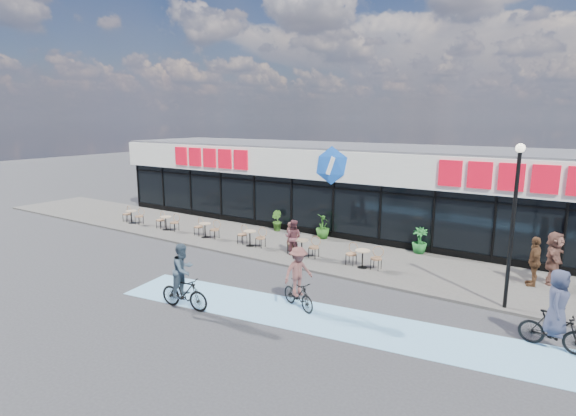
{
  "coord_description": "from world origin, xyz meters",
  "views": [
    {
      "loc": [
        10.23,
        -12.85,
        6.07
      ],
      "look_at": [
        -0.46,
        3.5,
        2.16
      ],
      "focal_mm": 28.0,
      "sensor_mm": 36.0,
      "label": 1
    }
  ],
  "objects": [
    {
      "name": "bistro_set_0",
      "position": [
        -11.23,
        3.5,
        0.56
      ],
      "size": [
        1.54,
        0.62,
        0.9
      ],
      "color": "tan",
      "rests_on": "sidewalk"
    },
    {
      "name": "bistro_set_4",
      "position": [
        0.33,
        3.5,
        0.56
      ],
      "size": [
        1.54,
        0.62,
        0.9
      ],
      "color": "tan",
      "rests_on": "sidewalk"
    },
    {
      "name": "potted_plant_mid",
      "position": [
        -0.35,
        6.55,
        0.72
      ],
      "size": [
        0.98,
        0.98,
        1.24
      ],
      "primitive_type": "imported",
      "rotation": [
        0.0,
        0.0,
        2.44
      ],
      "color": "#235317",
      "rests_on": "sidewalk"
    },
    {
      "name": "sidewalk",
      "position": [
        0.0,
        4.5,
        0.05
      ],
      "size": [
        44.0,
        5.0,
        0.1
      ],
      "primitive_type": "cube",
      "color": "#4F4C46",
      "rests_on": "ground"
    },
    {
      "name": "cyclist_c",
      "position": [
        -0.05,
        -3.26,
        0.93
      ],
      "size": [
        1.86,
        0.92,
        2.19
      ],
      "color": "black",
      "rests_on": "ground"
    },
    {
      "name": "patron_right",
      "position": [
        -0.1,
        3.37,
        0.9
      ],
      "size": [
        0.89,
        0.75,
        1.6
      ],
      "primitive_type": "imported",
      "rotation": [
        0.0,
        0.0,
        3.35
      ],
      "color": "brown",
      "rests_on": "sidewalk"
    },
    {
      "name": "bistro_set_2",
      "position": [
        -5.45,
        3.5,
        0.56
      ],
      "size": [
        1.54,
        0.62,
        0.9
      ],
      "color": "tan",
      "rests_on": "sidewalk"
    },
    {
      "name": "building",
      "position": [
        -0.0,
        9.93,
        2.34
      ],
      "size": [
        30.6,
        6.57,
        4.75
      ],
      "color": "black",
      "rests_on": "ground"
    },
    {
      "name": "patron_left",
      "position": [
        -0.44,
        3.69,
        0.8
      ],
      "size": [
        0.56,
        0.41,
        1.4
      ],
      "primitive_type": "imported",
      "rotation": [
        0.0,
        0.0,
        2.99
      ],
      "color": "brown",
      "rests_on": "sidewalk"
    },
    {
      "name": "bistro_set_3",
      "position": [
        -2.56,
        3.5,
        0.56
      ],
      "size": [
        1.54,
        0.62,
        0.9
      ],
      "color": "tan",
      "rests_on": "sidewalk"
    },
    {
      "name": "potted_plant_right",
      "position": [
        4.53,
        6.68,
        0.68
      ],
      "size": [
        0.81,
        0.81,
        1.17
      ],
      "primitive_type": "imported",
      "rotation": [
        0.0,
        0.0,
        0.28
      ],
      "color": "#1A5C22",
      "rests_on": "sidewalk"
    },
    {
      "name": "ground",
      "position": [
        0.0,
        0.0,
        0.0
      ],
      "size": [
        120.0,
        120.0,
        0.0
      ],
      "primitive_type": "plane",
      "color": "#28282B",
      "rests_on": "ground"
    },
    {
      "name": "cyclist_a",
      "position": [
        3.02,
        -1.22,
        0.95
      ],
      "size": [
        1.64,
        1.2,
        2.07
      ],
      "color": "black",
      "rests_on": "ground"
    },
    {
      "name": "cyclist_b",
      "position": [
        10.11,
        0.28,
        0.93
      ],
      "size": [
        1.78,
        0.92,
        2.23
      ],
      "color": "black",
      "rests_on": "ground"
    },
    {
      "name": "pedestrian_a",
      "position": [
        9.2,
        4.97,
        1.01
      ],
      "size": [
        0.66,
        1.14,
        1.83
      ],
      "primitive_type": "imported",
      "rotation": [
        0.0,
        0.0,
        -1.35
      ],
      "color": "#4A2E1A",
      "rests_on": "sidewalk"
    },
    {
      "name": "bistro_set_5",
      "position": [
        3.22,
        3.5,
        0.56
      ],
      "size": [
        1.54,
        0.62,
        0.9
      ],
      "color": "tan",
      "rests_on": "sidewalk"
    },
    {
      "name": "potted_plant_left",
      "position": [
        -3.19,
        6.55,
        0.65
      ],
      "size": [
        0.75,
        0.69,
        1.1
      ],
      "primitive_type": "imported",
      "rotation": [
        0.0,
        0.0,
        2.73
      ],
      "color": "#2B5418",
      "rests_on": "sidewalk"
    },
    {
      "name": "bike_lane",
      "position": [
        4.0,
        -1.5,
        0.01
      ],
      "size": [
        14.17,
        4.13,
        0.01
      ],
      "primitive_type": "cube",
      "rotation": [
        0.0,
        0.0,
        0.14
      ],
      "color": "#68A0C5",
      "rests_on": "ground"
    },
    {
      "name": "bistro_set_1",
      "position": [
        -8.34,
        3.5,
        0.56
      ],
      "size": [
        1.54,
        0.62,
        0.9
      ],
      "color": "tan",
      "rests_on": "sidewalk"
    },
    {
      "name": "pedestrian_b",
      "position": [
        9.77,
        5.56,
        1.08
      ],
      "size": [
        0.6,
        1.82,
        1.96
      ],
      "primitive_type": "imported",
      "rotation": [
        0.0,
        0.0,
        1.58
      ],
      "color": "brown",
      "rests_on": "sidewalk"
    },
    {
      "name": "lamp_post",
      "position": [
        8.66,
        2.3,
        3.21
      ],
      "size": [
        0.28,
        0.28,
        5.24
      ],
      "color": "black",
      "rests_on": "sidewalk"
    }
  ]
}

